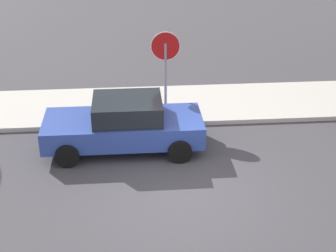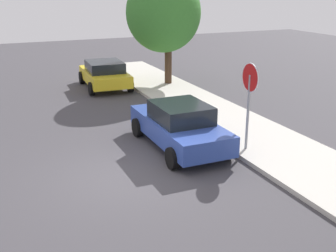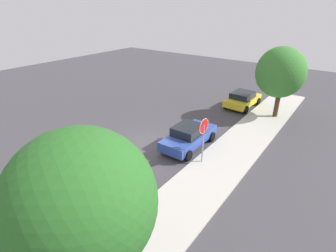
{
  "view_description": "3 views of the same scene",
  "coord_description": "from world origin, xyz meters",
  "views": [
    {
      "loc": [
        -1.13,
        -10.43,
        6.97
      ],
      "look_at": [
        -0.23,
        0.62,
        1.46
      ],
      "focal_mm": 55.0,
      "sensor_mm": 36.0,
      "label": 1
    },
    {
      "loc": [
        10.18,
        -3.16,
        5.01
      ],
      "look_at": [
        -0.4,
        1.47,
        1.1
      ],
      "focal_mm": 45.0,
      "sensor_mm": 36.0,
      "label": 2
    },
    {
      "loc": [
        11.5,
        9.95,
        8.42
      ],
      "look_at": [
        -1.02,
        0.82,
        1.14
      ],
      "focal_mm": 28.0,
      "sensor_mm": 36.0,
      "label": 3
    }
  ],
  "objects": [
    {
      "name": "ground_plane",
      "position": [
        0.0,
        0.0,
        0.0
      ],
      "size": [
        60.0,
        60.0,
        0.0
      ],
      "primitive_type": "plane",
      "color": "#423F44"
    },
    {
      "name": "street_tree_near_corner",
      "position": [
        -9.53,
        5.23,
        3.64
      ],
      "size": [
        3.71,
        3.71,
        5.59
      ],
      "color": "#422D1E",
      "rests_on": "ground_plane"
    },
    {
      "name": "parked_car_blue",
      "position": [
        -1.29,
        2.26,
        0.74
      ],
      "size": [
        4.33,
        2.0,
        1.48
      ],
      "color": "#2D479E",
      "rests_on": "ground_plane"
    },
    {
      "name": "street_tree_mid_block",
      "position": [
        8.97,
        5.76,
        4.44
      ],
      "size": [
        3.38,
        3.38,
        6.16
      ],
      "color": "#422D1E",
      "rests_on": "ground_plane"
    },
    {
      "name": "parked_car_yellow",
      "position": [
        -10.24,
        2.31,
        0.71
      ],
      "size": [
        4.03,
        2.28,
        1.36
      ],
      "color": "yellow",
      "rests_on": "ground_plane"
    },
    {
      "name": "sidewalk_curb",
      "position": [
        0.0,
        4.96,
        0.07
      ],
      "size": [
        32.0,
        2.94,
        0.14
      ],
      "primitive_type": "cube",
      "color": "beige",
      "rests_on": "ground_plane"
    },
    {
      "name": "stop_sign",
      "position": [
        -0.03,
        3.96,
        1.98
      ],
      "size": [
        0.88,
        0.08,
        2.83
      ],
      "color": "gray",
      "rests_on": "ground_plane"
    },
    {
      "name": "fire_hydrant",
      "position": [
        6.15,
        3.93,
        0.36
      ],
      "size": [
        0.3,
        0.22,
        0.72
      ],
      "color": "red",
      "rests_on": "ground_plane"
    },
    {
      "name": "parked_car_black",
      "position": [
        8.31,
        2.33,
        0.76
      ],
      "size": [
        4.27,
        2.11,
        1.49
      ],
      "color": "black",
      "rests_on": "ground_plane"
    }
  ]
}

